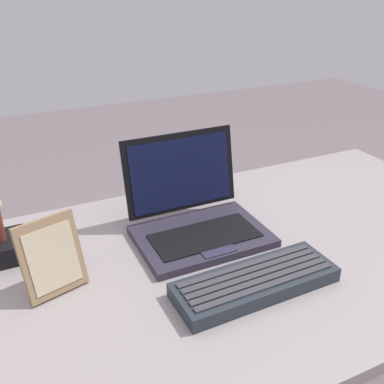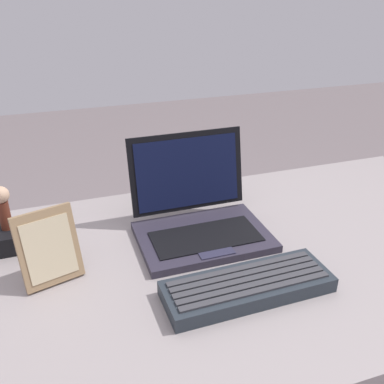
{
  "view_description": "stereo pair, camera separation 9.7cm",
  "coord_description": "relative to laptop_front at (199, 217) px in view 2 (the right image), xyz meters",
  "views": [
    {
      "loc": [
        -0.47,
        -0.72,
        1.31
      ],
      "look_at": [
        -0.1,
        0.06,
        0.88
      ],
      "focal_mm": 40.6,
      "sensor_mm": 36.0,
      "label": 1
    },
    {
      "loc": [
        -0.38,
        -0.76,
        1.31
      ],
      "look_at": [
        -0.1,
        0.06,
        0.88
      ],
      "focal_mm": 40.6,
      "sensor_mm": 36.0,
      "label": 2
    }
  ],
  "objects": [
    {
      "name": "figurine_stand",
      "position": [
        -0.44,
        0.09,
        -0.02
      ],
      "size": [
        0.11,
        0.11,
        0.05
      ],
      "primitive_type": "cube",
      "color": "black",
      "rests_on": "desk"
    },
    {
      "name": "figurine",
      "position": [
        -0.44,
        0.09,
        0.07
      ],
      "size": [
        0.04,
        0.04,
        0.11
      ],
      "color": "#5B2719",
      "rests_on": "figurine_stand"
    },
    {
      "name": "photo_frame",
      "position": [
        -0.35,
        -0.08,
        0.03
      ],
      "size": [
        0.13,
        0.08,
        0.16
      ],
      "color": "#927350",
      "rests_on": "desk"
    },
    {
      "name": "external_keyboard",
      "position": [
        0.02,
        -0.25,
        -0.03
      ],
      "size": [
        0.35,
        0.13,
        0.04
      ],
      "color": "#242B33",
      "rests_on": "desk"
    },
    {
      "name": "laptop_front",
      "position": [
        0.0,
        0.0,
        0.0
      ],
      "size": [
        0.31,
        0.26,
        0.23
      ],
      "color": "#2D2937",
      "rests_on": "desk"
    },
    {
      "name": "desk",
      "position": [
        0.07,
        -0.12,
        -0.13
      ],
      "size": [
        1.45,
        0.78,
        0.73
      ],
      "color": "gray",
      "rests_on": "ground"
    }
  ]
}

